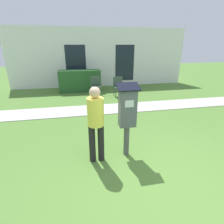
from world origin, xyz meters
TOP-DOWN VIEW (x-y plane):
  - ground_plane at (0.00, 0.00)m, footprint 40.00×40.00m
  - sidewalk at (0.00, 4.04)m, footprint 12.00×1.10m
  - building_facade at (0.00, 8.20)m, footprint 10.00×0.26m
  - parking_meter at (-0.43, 1.06)m, footprint 0.44×0.31m
  - person_standing at (-1.09, 0.97)m, footprint 0.32×0.32m
  - outdoor_chair_left at (-0.55, 6.09)m, footprint 0.44×0.44m
  - outdoor_chair_middle at (0.48, 5.77)m, footprint 0.44×0.44m
  - hedge_row at (-1.26, 7.02)m, footprint 2.10×0.60m

SIDE VIEW (x-z plane):
  - ground_plane at x=0.00m, z-range 0.00..0.00m
  - sidewalk at x=0.00m, z-range 0.00..0.02m
  - outdoor_chair_left at x=-0.55m, z-range 0.08..0.98m
  - outdoor_chair_middle at x=0.48m, z-range 0.08..0.98m
  - hedge_row at x=-1.26m, z-range 0.00..1.10m
  - person_standing at x=-1.09m, z-range 0.14..1.72m
  - parking_meter at x=-0.43m, z-range 0.22..1.81m
  - building_facade at x=0.00m, z-range 0.00..3.20m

